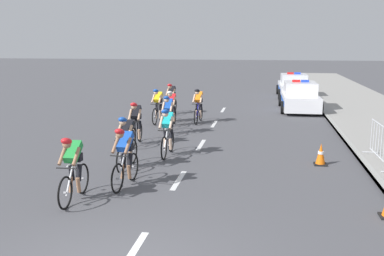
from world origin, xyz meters
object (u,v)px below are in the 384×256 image
(cyclist_ninth, at_px, (198,105))
(crowd_barrier_rear, at_px, (381,144))
(cyclist_third, at_px, (127,141))
(police_car_second, at_px, (293,86))
(cyclist_eighth, at_px, (158,105))
(traffic_cone_near, at_px, (321,155))
(cyclist_lead, at_px, (73,168))
(cyclist_fifth, at_px, (136,123))
(cyclist_fourth, at_px, (167,131))
(police_car_nearest, at_px, (300,97))
(cyclist_tenth, at_px, (171,98))
(cyclist_sixth, at_px, (168,114))
(cyclist_second, at_px, (125,156))
(cyclist_seventh, at_px, (171,108))

(cyclist_ninth, height_order, crowd_barrier_rear, cyclist_ninth)
(cyclist_third, bearing_deg, police_car_second, 72.16)
(cyclist_eighth, distance_m, traffic_cone_near, 8.51)
(cyclist_lead, xyz_separation_m, cyclist_fifth, (-0.20, 5.50, 0.00))
(cyclist_fourth, bearing_deg, police_car_nearest, 64.99)
(cyclist_fourth, distance_m, cyclist_tenth, 8.05)
(cyclist_eighth, bearing_deg, cyclist_ninth, 10.88)
(cyclist_third, distance_m, police_car_second, 18.22)
(cyclist_ninth, relative_size, traffic_cone_near, 2.69)
(cyclist_ninth, bearing_deg, cyclist_eighth, -169.12)
(cyclist_fifth, bearing_deg, cyclist_eighth, 93.60)
(cyclist_tenth, xyz_separation_m, police_car_nearest, (6.32, 2.29, -0.11))
(cyclist_tenth, relative_size, police_car_second, 0.39)
(cyclist_third, bearing_deg, cyclist_sixth, 88.21)
(traffic_cone_near, bearing_deg, police_car_second, 89.53)
(cyclist_second, height_order, police_car_second, police_car_second)
(cyclist_eighth, height_order, police_car_nearest, police_car_nearest)
(cyclist_tenth, bearing_deg, crowd_barrier_rear, -45.51)
(cyclist_third, relative_size, cyclist_eighth, 1.00)
(cyclist_sixth, relative_size, cyclist_eighth, 1.00)
(police_car_second, xyz_separation_m, traffic_cone_near, (-0.13, -16.08, -0.37))
(cyclist_lead, bearing_deg, cyclist_seventh, 88.22)
(cyclist_second, height_order, crowd_barrier_rear, cyclist_second)
(cyclist_sixth, bearing_deg, traffic_cone_near, -33.05)
(cyclist_seventh, xyz_separation_m, police_car_second, (5.67, 10.96, -0.11))
(cyclist_eighth, bearing_deg, traffic_cone_near, -42.37)
(cyclist_second, relative_size, traffic_cone_near, 2.69)
(cyclist_second, height_order, cyclist_ninth, same)
(cyclist_fourth, distance_m, police_car_nearest, 11.24)
(cyclist_lead, distance_m, police_car_second, 20.91)
(cyclist_sixth, distance_m, crowd_barrier_rear, 7.72)
(cyclist_tenth, xyz_separation_m, police_car_second, (6.32, 7.91, -0.11))
(cyclist_lead, bearing_deg, cyclist_sixth, 86.02)
(cyclist_sixth, xyz_separation_m, police_car_nearest, (5.43, 7.01, -0.11))
(police_car_second, bearing_deg, cyclist_seventh, -117.33)
(cyclist_lead, relative_size, police_car_second, 0.39)
(cyclist_seventh, bearing_deg, cyclist_fourth, -79.31)
(police_car_nearest, height_order, traffic_cone_near, police_car_nearest)
(cyclist_eighth, bearing_deg, cyclist_tenth, 88.06)
(cyclist_lead, height_order, police_car_nearest, police_car_nearest)
(cyclist_sixth, relative_size, cyclist_seventh, 1.00)
(cyclist_seventh, bearing_deg, cyclist_sixth, -82.04)
(cyclist_lead, bearing_deg, crowd_barrier_rear, 28.77)
(cyclist_lead, xyz_separation_m, cyclist_second, (0.82, 1.15, 0.00))
(cyclist_fifth, xyz_separation_m, police_car_nearest, (6.14, 8.92, -0.11))
(cyclist_second, xyz_separation_m, cyclist_third, (-0.45, 1.55, 0.00))
(cyclist_fourth, distance_m, traffic_cone_near, 4.65)
(cyclist_tenth, bearing_deg, cyclist_second, -83.78)
(cyclist_second, bearing_deg, cyclist_fifth, 103.15)
(cyclist_tenth, bearing_deg, cyclist_fifth, -88.44)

